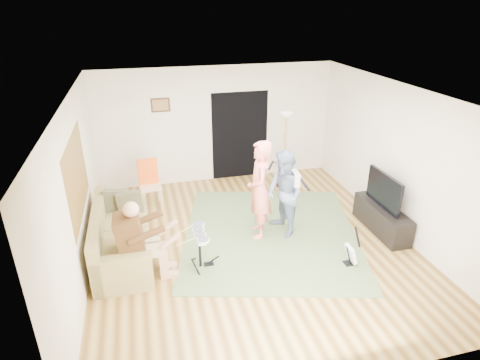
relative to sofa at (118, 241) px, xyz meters
name	(u,v)px	position (x,y,z in m)	size (l,w,h in m)	color
floor	(252,244)	(2.30, -0.22, -0.29)	(6.00, 6.00, 0.00)	brown
walls	(253,175)	(2.30, -0.22, 1.06)	(5.50, 6.00, 2.70)	silver
ceiling	(254,94)	(2.30, -0.22, 2.41)	(6.00, 6.00, 0.00)	white
window_blinds	(77,176)	(-0.45, -0.02, 1.26)	(2.05, 2.05, 0.00)	olive
doorway	(240,136)	(2.85, 2.77, 0.76)	(2.10, 2.10, 0.00)	black
picture_frame	(160,105)	(1.05, 2.77, 1.61)	(0.42, 0.03, 0.32)	#3F2314
area_rug	(270,233)	(2.73, 0.02, -0.28)	(3.14, 3.52, 0.02)	#516940
sofa	(118,241)	(0.00, 0.00, 0.00)	(0.89, 2.16, 0.87)	#97854B
drummer	(143,248)	(0.42, -0.65, 0.22)	(0.86, 0.48, 1.32)	#523317
drum_kit	(200,251)	(1.30, -0.65, 0.01)	(0.37, 0.67, 0.69)	black
singer	(259,190)	(2.51, 0.07, 0.63)	(0.67, 0.44, 1.83)	#FA796C
microphone	(271,165)	(2.71, 0.07, 1.08)	(0.06, 0.06, 0.24)	black
guitarist	(284,194)	(2.95, 0.00, 0.52)	(0.79, 0.62, 1.63)	slate
guitar_held	(295,178)	(3.15, 0.00, 0.82)	(0.12, 0.60, 0.26)	silver
guitar_spare	(351,254)	(3.71, -1.20, -0.09)	(0.26, 0.23, 0.71)	black
torchiere_lamp	(285,137)	(3.69, 1.97, 0.91)	(0.31, 0.31, 1.76)	black
dining_chair	(151,190)	(0.64, 1.73, 0.07)	(0.47, 0.49, 1.00)	beige
tv_cabinet	(382,219)	(4.80, -0.37, -0.04)	(0.40, 1.40, 0.50)	black
television	(384,190)	(4.75, -0.37, 0.56)	(0.06, 1.00, 0.62)	black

